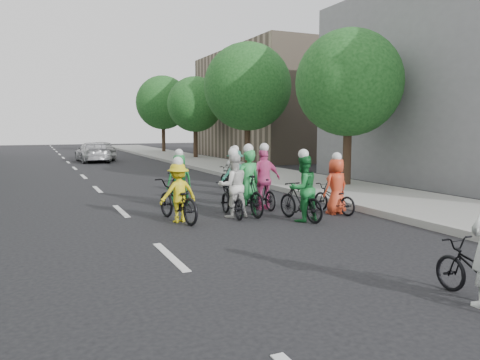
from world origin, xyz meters
TOP-DOWN VIEW (x-y plane):
  - ground at (0.00, 0.00)m, footprint 120.00×120.00m
  - sidewalk_right at (8.00, 10.00)m, footprint 4.00×80.00m
  - curb_right at (6.05, 10.00)m, footprint 0.18×80.00m
  - bldg_se at (16.00, 24.00)m, footprint 10.00×14.00m
  - tree_r_0 at (8.80, 6.60)m, footprint 4.00×4.00m
  - tree_r_1 at (8.80, 15.60)m, footprint 4.80×4.80m
  - tree_r_2 at (8.80, 24.60)m, footprint 4.00×4.00m
  - tree_r_3 at (8.80, 33.60)m, footprint 4.80×4.80m
  - cyclist_1 at (3.87, 1.82)m, footprint 0.89×1.67m
  - cyclist_2 at (1.04, 2.99)m, footprint 1.03×2.06m
  - cyclist_3 at (3.75, 3.69)m, footprint 1.03×1.49m
  - cyclist_4 at (5.20, 2.30)m, footprint 0.80×1.60m
  - cyclist_5 at (2.95, 3.05)m, footprint 0.66×1.84m
  - cyclist_6 at (2.50, 3.00)m, footprint 0.84×1.71m
  - cyclist_7 at (4.01, 6.33)m, footprint 1.08×1.56m
  - cyclist_8 at (4.69, 8.09)m, footprint 0.92×1.68m
  - cyclist_9 at (1.79, 5.39)m, footprint 0.76×1.69m
  - follow_car_lead at (1.56, 24.70)m, footprint 2.09×4.64m
  - follow_car_trail at (2.29, 26.37)m, footprint 1.84×4.16m

SIDE VIEW (x-z plane):
  - ground at x=0.00m, z-range 0.00..0.00m
  - sidewalk_right at x=8.00m, z-range 0.00..0.15m
  - curb_right at x=6.05m, z-range 0.00..0.18m
  - cyclist_8 at x=4.69m, z-range -0.26..1.36m
  - cyclist_4 at x=5.20m, z-range -0.26..1.40m
  - cyclist_2 at x=1.04m, z-range -0.21..1.40m
  - cyclist_9 at x=1.79m, z-range -0.22..1.47m
  - cyclist_6 at x=2.50m, z-range -0.26..1.53m
  - follow_car_lead at x=1.56m, z-range 0.00..1.32m
  - cyclist_5 at x=2.95m, z-range -0.29..1.61m
  - cyclist_7 at x=4.01m, z-range -0.19..1.53m
  - cyclist_1 at x=3.87m, z-range -0.22..1.57m
  - follow_car_trail at x=2.29m, z-range 0.00..1.39m
  - cyclist_3 at x=3.75m, z-range -0.24..1.64m
  - tree_r_0 at x=8.80m, z-range 0.98..6.95m
  - tree_r_2 at x=8.80m, z-range 0.98..6.95m
  - bldg_se at x=16.00m, z-range 0.00..8.00m
  - tree_r_1 at x=8.80m, z-range 1.05..7.98m
  - tree_r_3 at x=8.80m, z-range 1.05..7.98m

